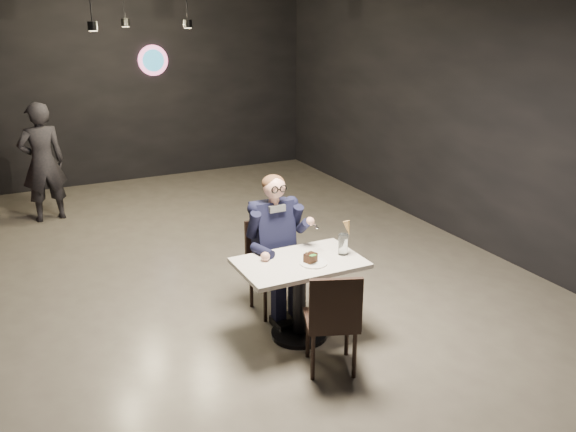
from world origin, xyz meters
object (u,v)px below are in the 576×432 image
passerby (43,162)px  sundae_glass (343,244)px  main_table (299,299)px  chair_near (331,318)px  chair_far (274,268)px  seated_man (273,243)px

passerby → sundae_glass: bearing=108.6°
sundae_glass → main_table: bearing=174.6°
chair_near → passerby: passerby is taller
sundae_glass → chair_far: bearing=125.5°
chair_far → chair_near: same height
sundae_glass → passerby: size_ratio=0.12×
main_table → sundae_glass: bearing=-5.4°
main_table → sundae_glass: size_ratio=5.68×
main_table → passerby: 4.76m
seated_man → chair_far: bearing=0.0°
chair_far → sundae_glass: bearing=-54.5°
passerby → chair_far: bearing=106.9°
chair_near → sundae_glass: (0.42, 0.53, 0.39)m
passerby → chair_near: bearing=102.0°
seated_man → passerby: size_ratio=0.87×
main_table → passerby: bearing=111.1°
main_table → chair_far: size_ratio=1.20×
main_table → chair_near: bearing=-90.0°
seated_man → passerby: passerby is taller
main_table → passerby: size_ratio=0.66×
chair_near → main_table: bearing=111.1°
seated_man → sundae_glass: 0.73m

